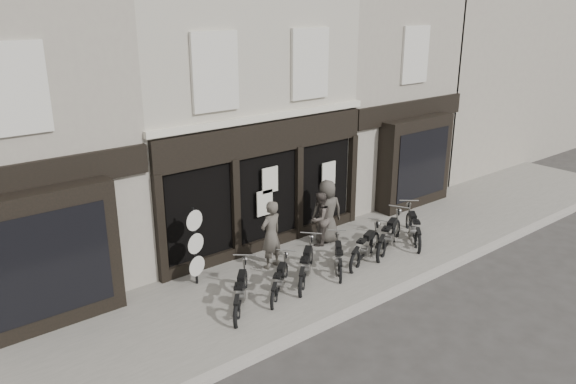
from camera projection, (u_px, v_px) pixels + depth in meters
ground_plane at (336, 286)px, 14.71m from camera, size 90.00×90.00×0.00m
pavement at (313, 272)px, 15.36m from camera, size 30.00×4.20×0.12m
kerb at (371, 303)px, 13.77m from camera, size 30.00×0.25×0.13m
central_building at (209, 102)px, 17.79m from camera, size 7.30×6.22×8.34m
neighbour_right at (352, 86)px, 21.56m from camera, size 5.60×6.73×8.34m
filler_right at (472, 69)px, 26.49m from camera, size 11.00×6.00×8.20m
motorcycle_0 at (241, 295)px, 13.46m from camera, size 1.63×1.78×1.04m
motorcycle_1 at (280, 283)px, 14.11m from camera, size 1.60×1.41×0.92m
motorcycle_2 at (306, 268)px, 14.77m from camera, size 1.82×1.65×1.06m
motorcycle_3 at (339, 260)px, 15.39m from camera, size 1.43×1.60×0.92m
motorcycle_4 at (365, 250)px, 15.90m from camera, size 2.05×1.09×1.04m
motorcycle_5 at (389, 238)px, 16.61m from camera, size 2.19×1.31×1.13m
motorcycle_6 at (413, 230)px, 17.24m from camera, size 1.68×1.86×1.08m
man_left at (271, 235)px, 15.24m from camera, size 0.76×0.56×1.93m
man_centre at (320, 219)px, 16.75m from camera, size 0.94×0.81×1.65m
man_right at (327, 212)px, 16.88m from camera, size 1.12×0.92×1.96m
advert_sign_post at (196, 250)px, 14.30m from camera, size 0.54×0.35×2.23m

